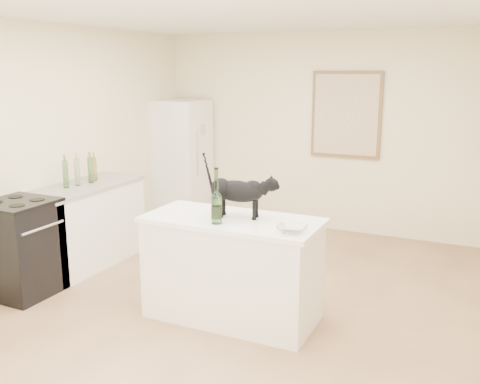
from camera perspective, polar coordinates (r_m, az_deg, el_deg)
name	(u,v)px	position (r m, az deg, el deg)	size (l,w,h in m)	color
floor	(232,306)	(5.02, -0.84, -12.03)	(5.50, 5.50, 0.00)	tan
ceiling	(231,9)	(4.57, -0.95, 18.97)	(5.50, 5.50, 0.00)	white
wall_back	(323,133)	(7.17, 8.88, 6.25)	(4.50, 4.50, 0.00)	beige
wall_left	(38,150)	(5.95, -20.79, 4.20)	(5.50, 5.50, 0.00)	beige
island_base	(232,271)	(4.65, -0.83, -8.39)	(1.44, 0.67, 0.86)	white
island_top	(232,220)	(4.50, -0.85, -3.05)	(1.50, 0.70, 0.04)	white
left_cabinets	(85,226)	(6.14, -16.18, -3.54)	(0.60, 1.40, 0.86)	white
left_countertop	(83,187)	(6.03, -16.45, 0.56)	(0.62, 1.44, 0.04)	gray
stove	(21,249)	(5.53, -22.34, -5.64)	(0.60, 0.60, 0.90)	black
fridge	(181,161)	(7.66, -6.27, 3.35)	(0.68, 0.68, 1.70)	white
artwork_frame	(346,115)	(7.04, 11.24, 8.08)	(0.90, 0.03, 1.10)	brown
artwork_canvas	(346,115)	(7.02, 11.20, 8.07)	(0.82, 0.00, 1.02)	beige
black_cat	(238,194)	(4.47, -0.26, -0.22)	(0.57, 0.17, 0.40)	black
wine_bottle	(216,199)	(4.29, -2.53, -0.77)	(0.09, 0.09, 0.41)	#215120
glass_bowl	(292,229)	(4.11, 5.58, -3.98)	(0.24, 0.24, 0.06)	white
fridge_paper	(204,130)	(7.46, -3.90, 6.67)	(0.00, 0.12, 0.16)	beige
counter_bottle_cluster	(81,171)	(6.03, -16.56, 2.12)	(0.12, 0.49, 0.29)	#235B1F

